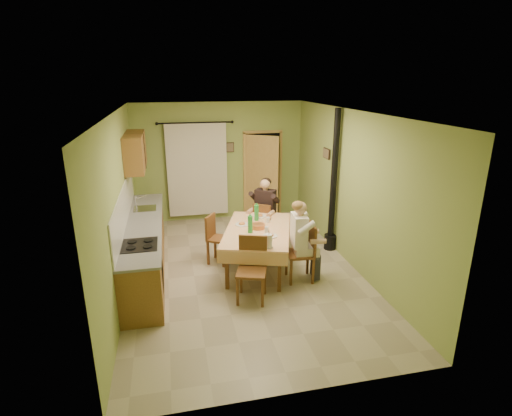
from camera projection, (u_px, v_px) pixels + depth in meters
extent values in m
cube|color=tan|center=(244.00, 271.00, 7.20)|extent=(4.00, 6.00, 0.01)
cube|color=#94AA57|center=(220.00, 162.00, 9.55)|extent=(4.00, 0.04, 2.80)
cube|color=#94AA57|center=(298.00, 280.00, 3.98)|extent=(4.00, 0.04, 2.80)
cube|color=#94AA57|center=(120.00, 204.00, 6.36)|extent=(0.04, 6.00, 2.80)
cube|color=#94AA57|center=(352.00, 190.00, 7.18)|extent=(0.04, 6.00, 2.80)
cube|color=white|center=(242.00, 112.00, 6.33)|extent=(4.00, 6.00, 0.04)
cube|color=brown|center=(145.00, 248.00, 7.09)|extent=(0.60, 3.60, 0.88)
cube|color=gray|center=(143.00, 224.00, 6.95)|extent=(0.64, 3.64, 0.04)
cube|color=white|center=(124.00, 207.00, 6.78)|extent=(0.02, 3.60, 0.66)
cube|color=silver|center=(145.00, 209.00, 7.68)|extent=(0.42, 0.42, 0.03)
cube|color=black|center=(140.00, 245.00, 6.01)|extent=(0.52, 0.56, 0.02)
cube|color=black|center=(162.00, 271.00, 6.22)|extent=(0.01, 0.55, 0.55)
cube|color=brown|center=(135.00, 151.00, 7.80)|extent=(0.35, 1.40, 0.70)
cylinder|color=black|center=(195.00, 123.00, 9.03)|extent=(1.70, 0.04, 0.04)
cube|color=silver|center=(197.00, 170.00, 9.39)|extent=(1.40, 0.06, 2.20)
cube|color=black|center=(262.00, 175.00, 9.87)|extent=(0.84, 0.03, 2.06)
cube|color=tan|center=(245.00, 176.00, 9.76)|extent=(0.06, 0.06, 2.12)
cube|color=tan|center=(280.00, 174.00, 9.94)|extent=(0.06, 0.06, 2.12)
cube|color=tan|center=(263.00, 132.00, 9.52)|extent=(0.96, 0.06, 0.06)
cube|color=tan|center=(262.00, 178.00, 9.63)|extent=(0.71, 0.48, 2.04)
cube|color=#EBB07A|center=(258.00, 230.00, 7.10)|extent=(1.63, 2.12, 0.04)
cube|color=#EBB07A|center=(252.00, 258.00, 6.25)|extent=(1.06, 0.36, 0.22)
cube|color=#EBB07A|center=(262.00, 218.00, 8.02)|extent=(1.06, 0.36, 0.22)
cube|color=#EBB07A|center=(227.00, 235.00, 7.18)|extent=(0.59, 1.79, 0.22)
cube|color=#EBB07A|center=(289.00, 237.00, 7.08)|extent=(0.59, 1.79, 0.22)
cylinder|color=white|center=(260.00, 216.00, 7.72)|extent=(0.25, 0.25, 0.02)
ellipsoid|color=#CC7233|center=(260.00, 215.00, 7.72)|extent=(0.12, 0.12, 0.05)
cylinder|color=white|center=(253.00, 242.00, 6.50)|extent=(0.25, 0.25, 0.02)
ellipsoid|color=#CC7233|center=(253.00, 241.00, 6.50)|extent=(0.12, 0.12, 0.05)
cylinder|color=white|center=(270.00, 236.00, 6.77)|extent=(0.25, 0.25, 0.02)
ellipsoid|color=#CC7233|center=(270.00, 235.00, 6.76)|extent=(0.12, 0.12, 0.05)
cylinder|color=white|center=(242.00, 225.00, 7.29)|extent=(0.25, 0.25, 0.02)
ellipsoid|color=#CC7233|center=(242.00, 223.00, 7.28)|extent=(0.12, 0.12, 0.05)
cylinder|color=orange|center=(258.00, 226.00, 7.13)|extent=(0.26, 0.26, 0.08)
cylinder|color=white|center=(255.00, 241.00, 6.57)|extent=(0.28, 0.28, 0.02)
cube|color=tan|center=(257.00, 240.00, 6.54)|extent=(0.07, 0.07, 0.03)
cube|color=tan|center=(254.00, 240.00, 6.54)|extent=(0.06, 0.04, 0.03)
cube|color=tan|center=(256.00, 240.00, 6.53)|extent=(0.06, 0.07, 0.03)
cylinder|color=silver|center=(267.00, 230.00, 6.94)|extent=(0.07, 0.07, 0.10)
cylinder|color=silver|center=(268.00, 220.00, 7.41)|extent=(0.07, 0.07, 0.10)
cylinder|color=white|center=(269.00, 241.00, 6.28)|extent=(0.11, 0.11, 0.22)
cylinder|color=silver|center=(269.00, 239.00, 6.27)|extent=(0.02, 0.02, 0.30)
cube|color=brown|center=(265.00, 223.00, 8.20)|extent=(0.52, 0.52, 0.04)
cube|color=brown|center=(262.00, 215.00, 7.98)|extent=(0.33, 0.25, 0.43)
cube|color=brown|center=(251.00, 272.00, 6.13)|extent=(0.56, 0.56, 0.04)
cube|color=brown|center=(253.00, 250.00, 6.24)|extent=(0.43, 0.18, 0.51)
cube|color=brown|center=(300.00, 254.00, 6.77)|extent=(0.48, 0.48, 0.04)
cube|color=brown|center=(312.00, 238.00, 6.70)|extent=(0.08, 0.44, 0.50)
cube|color=brown|center=(219.00, 239.00, 7.40)|extent=(0.51, 0.51, 0.04)
cube|color=brown|center=(210.00, 226.00, 7.38)|extent=(0.23, 0.34, 0.42)
cube|color=black|center=(263.00, 221.00, 8.09)|extent=(0.52, 0.53, 0.16)
cube|color=black|center=(265.00, 203.00, 8.09)|extent=(0.45, 0.41, 0.54)
sphere|color=tan|center=(265.00, 184.00, 7.96)|extent=(0.21, 0.21, 0.21)
ellipsoid|color=black|center=(266.00, 182.00, 7.99)|extent=(0.21, 0.21, 0.16)
cube|color=white|center=(306.00, 249.00, 6.75)|extent=(0.43, 0.39, 0.16)
cube|color=white|center=(299.00, 230.00, 6.63)|extent=(0.26, 0.42, 0.54)
sphere|color=tan|center=(300.00, 208.00, 6.51)|extent=(0.21, 0.21, 0.21)
ellipsoid|color=olive|center=(298.00, 206.00, 6.49)|extent=(0.21, 0.21, 0.16)
cylinder|color=black|center=(334.00, 182.00, 7.71)|extent=(0.12, 0.12, 2.80)
cylinder|color=black|center=(330.00, 242.00, 8.10)|extent=(0.24, 0.24, 0.30)
cube|color=black|center=(230.00, 147.00, 9.46)|extent=(0.19, 0.03, 0.23)
cube|color=brown|center=(327.00, 153.00, 8.14)|extent=(0.03, 0.31, 0.21)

